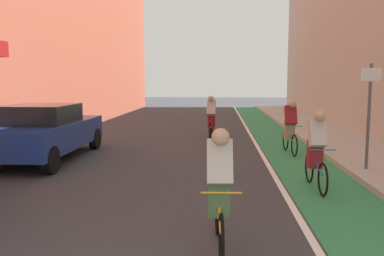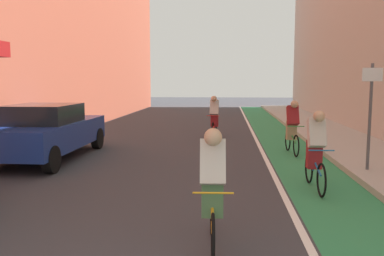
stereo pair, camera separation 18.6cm
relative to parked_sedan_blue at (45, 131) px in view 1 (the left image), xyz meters
name	(u,v)px [view 1 (the left image)]	position (x,y,z in m)	size (l,w,h in m)	color
ground_plane	(179,142)	(3.35, 3.43, -0.79)	(75.29, 75.29, 0.00)	#38383D
bike_lane_paint	(273,135)	(6.95, 5.43, -0.79)	(1.60, 34.22, 0.00)	#2D8451
lane_divider_stripe	(251,135)	(6.05, 5.43, -0.79)	(0.12, 34.22, 0.00)	white
sidewalk_right	(326,134)	(9.02, 5.43, -0.72)	(2.53, 34.22, 0.14)	#A8A59E
parked_sedan_blue	(45,131)	(0.00, 0.00, 0.00)	(1.94, 4.59, 1.53)	navy
cyclist_lead	(219,188)	(4.77, -5.64, 0.02)	(0.48, 1.70, 1.60)	black
cyclist_mid	(316,147)	(6.72, -2.57, 0.06)	(0.48, 1.69, 1.60)	black
cyclist_trailing	(290,125)	(6.90, 1.44, 0.06)	(0.48, 1.69, 1.60)	black
cyclist_far	(211,116)	(4.48, 4.69, 0.02)	(0.48, 1.69, 1.60)	black
street_sign_post	(369,106)	(8.18, -1.27, 0.80)	(0.44, 0.07, 2.42)	#4C4C51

